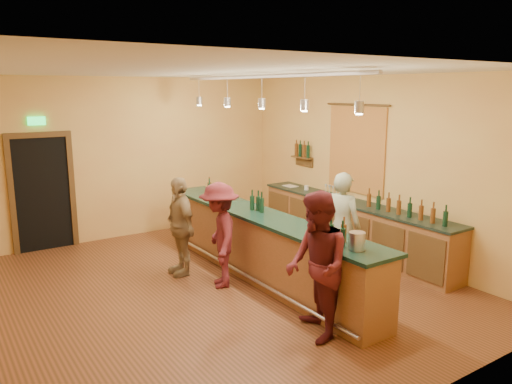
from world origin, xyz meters
TOP-DOWN VIEW (x-y plane):
  - floor at (0.00, 0.00)m, footprint 7.00×7.00m
  - ceiling at (0.00, 0.00)m, footprint 6.50×7.00m
  - wall_back at (0.00, 3.50)m, footprint 6.50×0.02m
  - wall_front at (0.00, -3.50)m, footprint 6.50×0.02m
  - wall_right at (3.25, 0.00)m, footprint 0.02×7.00m
  - doorway at (-1.70, 3.47)m, footprint 1.15×0.09m
  - tapestry at (3.23, 0.40)m, footprint 0.03×1.40m
  - bottle_shelf at (3.17, 1.90)m, footprint 0.17×0.55m
  - back_counter at (2.97, 0.18)m, footprint 0.60×4.55m
  - tasting_bar at (0.82, -0.00)m, footprint 0.74×5.10m
  - pendant_track at (0.82, -0.00)m, footprint 0.11×4.60m
  - bartender at (1.86, -0.71)m, footprint 0.59×0.73m
  - customer_a at (0.27, -1.95)m, footprint 0.97×1.07m
  - customer_b at (-0.15, 0.89)m, footprint 0.46×0.96m
  - customer_c at (0.12, 0.09)m, footprint 0.96×1.19m
  - bar_stool at (1.54, 2.07)m, footprint 0.37×0.37m

SIDE VIEW (x-z plane):
  - floor at x=0.00m, z-range 0.00..0.00m
  - back_counter at x=2.97m, z-range -0.15..1.12m
  - tasting_bar at x=0.82m, z-range -0.08..1.30m
  - bar_stool at x=1.54m, z-range 0.24..1.01m
  - customer_b at x=-0.15m, z-range 0.00..1.60m
  - customer_c at x=0.12m, z-range 0.00..1.60m
  - bartender at x=1.86m, z-range 0.00..1.71m
  - customer_a at x=0.27m, z-range 0.00..1.79m
  - doorway at x=-1.70m, z-range -0.11..2.36m
  - wall_back at x=0.00m, z-range 0.00..3.20m
  - wall_front at x=0.00m, z-range 0.00..3.20m
  - wall_right at x=3.25m, z-range 0.00..3.20m
  - bottle_shelf at x=3.17m, z-range 1.39..1.94m
  - tapestry at x=3.23m, z-range 1.05..2.65m
  - pendant_track at x=0.82m, z-range 2.73..3.24m
  - ceiling at x=0.00m, z-range 3.19..3.21m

